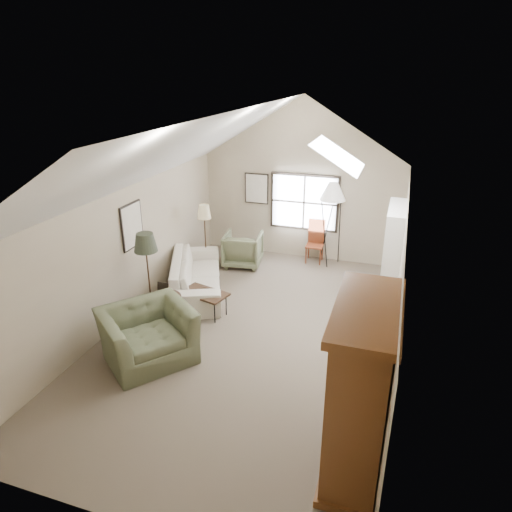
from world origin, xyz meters
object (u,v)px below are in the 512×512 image
(armchair_near, at_px, (148,335))
(side_table, at_px, (165,312))
(armoire, at_px, (360,391))
(armchair_far, at_px, (243,249))
(sofa, at_px, (196,275))
(coffee_table, at_px, (205,303))
(side_chair, at_px, (315,242))

(armchair_near, bearing_deg, side_table, 51.47)
(armoire, bearing_deg, armchair_far, 122.02)
(armchair_near, distance_m, side_table, 1.00)
(armchair_far, relative_size, side_table, 1.40)
(sofa, distance_m, side_table, 1.60)
(coffee_table, relative_size, side_chair, 0.86)
(coffee_table, xyz_separation_m, side_chair, (1.55, 3.26, 0.30))
(armchair_near, xyz_separation_m, coffee_table, (0.27, 1.69, -0.22))
(armchair_far, bearing_deg, side_chair, -163.98)
(side_chair, bearing_deg, armoire, -75.63)
(armoire, distance_m, side_table, 4.38)
(side_table, xyz_separation_m, side_chair, (2.04, 3.98, 0.21))
(armchair_near, xyz_separation_m, side_table, (-0.22, 0.97, -0.13))
(side_table, relative_size, side_chair, 0.61)
(side_table, bearing_deg, side_chair, 62.89)
(armchair_far, height_order, coffee_table, armchair_far)
(armchair_near, bearing_deg, coffee_table, 29.60)
(sofa, bearing_deg, coffee_table, -169.79)
(sofa, height_order, armchair_near, armchair_near)
(armchair_far, distance_m, side_chair, 1.80)
(armchair_near, bearing_deg, side_chair, 18.51)
(armchair_near, relative_size, armchair_far, 1.55)
(side_table, bearing_deg, sofa, 93.58)
(sofa, relative_size, coffee_table, 2.83)
(coffee_table, height_order, side_chair, side_chair)
(side_table, height_order, side_chair, side_chair)
(sofa, height_order, armchair_far, armchair_far)
(armoire, height_order, side_chair, armoire)
(armchair_near, xyz_separation_m, armchair_far, (0.18, 4.21, -0.04))
(armchair_near, relative_size, side_chair, 1.32)
(sofa, distance_m, side_chair, 3.20)
(side_chair, bearing_deg, armchair_near, -111.51)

